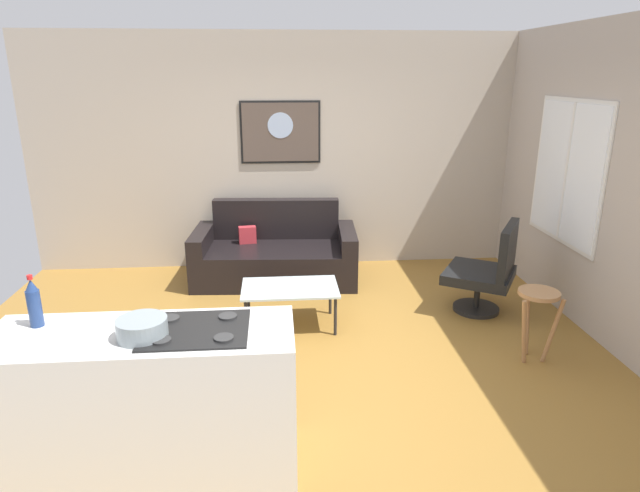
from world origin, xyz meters
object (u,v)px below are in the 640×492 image
couch (275,255)px  bar_stool (537,306)px  coffee_table (290,290)px  mixing_bowl (142,329)px  soda_bottle (34,303)px  armchair (488,271)px  wall_painting (280,132)px

couch → bar_stool: bearing=-44.2°
couch → bar_stool: couch is taller
coffee_table → mixing_bowl: size_ratio=3.23×
coffee_table → mixing_bowl: mixing_bowl is taller
couch → soda_bottle: 3.46m
armchair → couch: bearing=152.0°
mixing_bowl → couch: bearing=77.4°
couch → wall_painting: size_ratio=2.01×
armchair → bar_stool: armchair is taller
wall_painting → armchair: bearing=-39.0°
soda_bottle → wall_painting: size_ratio=0.33×
coffee_table → bar_stool: bar_stool is taller
couch → coffee_table: bearing=-83.9°
coffee_table → armchair: bearing=4.4°
bar_stool → mixing_bowl: mixing_bowl is taller
armchair → soda_bottle: (-3.50, -1.94, 0.62)m
armchair → bar_stool: (0.04, -0.98, 0.05)m
armchair → soda_bottle: bearing=-151.0°
mixing_bowl → wall_painting: 3.93m
coffee_table → soda_bottle: size_ratio=2.88×
coffee_table → bar_stool: 2.19m
wall_painting → soda_bottle: bearing=-112.4°
coffee_table → mixing_bowl: (-0.87, -1.99, 0.61)m
coffee_table → bar_stool: bearing=-22.2°
couch → wall_painting: wall_painting is taller
couch → wall_painting: bearing=79.1°
couch → bar_stool: 3.03m
bar_stool → wall_painting: wall_painting is taller
coffee_table → mixing_bowl: bearing=-113.6°
bar_stool → mixing_bowl: (-2.90, -1.17, 0.49)m
bar_stool → soda_bottle: 3.72m
bar_stool → wall_painting: (-2.06, 2.61, 1.17)m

